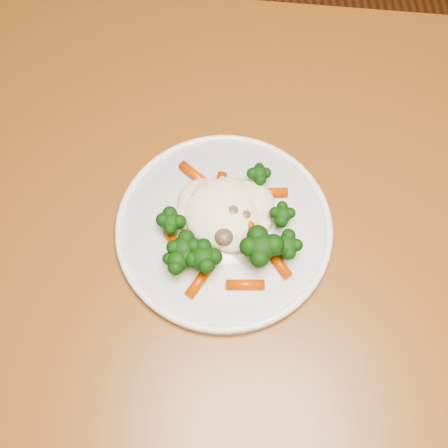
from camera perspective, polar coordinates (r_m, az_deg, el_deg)
name	(u,v)px	position (r m, az deg, el deg)	size (l,w,h in m)	color
dining_table	(230,251)	(0.80, 0.63, -2.76)	(1.23, 0.91, 0.75)	brown
plate	(224,229)	(0.69, 0.00, -0.48)	(0.26, 0.26, 0.01)	white
meal	(226,226)	(0.66, 0.22, -0.24)	(0.17, 0.18, 0.05)	#FBF0C9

